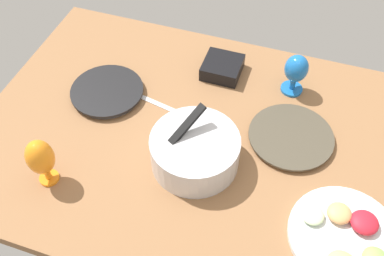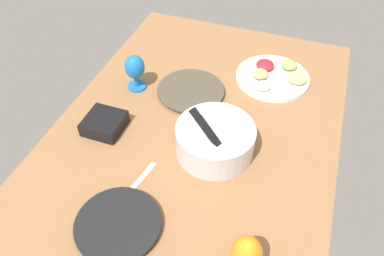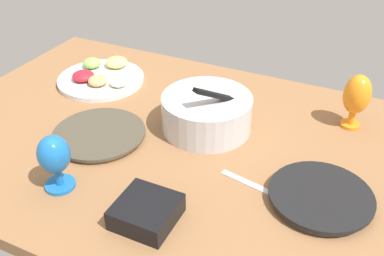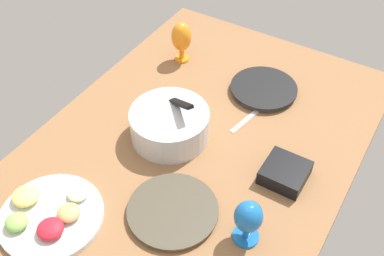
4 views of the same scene
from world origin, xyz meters
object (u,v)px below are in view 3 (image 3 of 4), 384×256
(mixing_bowl, at_px, (207,112))
(fruit_platter, at_px, (101,77))
(square_bowl_black, at_px, (146,211))
(dinner_plate_right, at_px, (321,197))
(hurricane_glass_blue, at_px, (54,157))
(dinner_plate_left, at_px, (99,135))
(hurricane_glass_orange, at_px, (357,96))

(mixing_bowl, relative_size, fruit_platter, 0.88)
(square_bowl_black, bearing_deg, mixing_bowl, 94.25)
(dinner_plate_right, xyz_separation_m, hurricane_glass_blue, (-0.62, -0.23, 0.08))
(dinner_plate_left, bearing_deg, hurricane_glass_blue, -80.39)
(dinner_plate_right, height_order, hurricane_glass_orange, hurricane_glass_orange)
(dinner_plate_right, bearing_deg, hurricane_glass_blue, -159.42)
(mixing_bowl, relative_size, hurricane_glass_blue, 1.77)
(hurricane_glass_blue, bearing_deg, dinner_plate_left, 99.61)
(hurricane_glass_blue, relative_size, square_bowl_black, 1.13)
(dinner_plate_left, distance_m, fruit_platter, 0.37)
(hurricane_glass_orange, bearing_deg, square_bowl_black, -120.69)
(square_bowl_black, bearing_deg, hurricane_glass_blue, 178.43)
(dinner_plate_right, distance_m, mixing_bowl, 0.43)
(hurricane_glass_blue, xyz_separation_m, square_bowl_black, (0.26, -0.01, -0.07))
(dinner_plate_right, distance_m, fruit_platter, 0.92)
(dinner_plate_left, height_order, hurricane_glass_blue, hurricane_glass_blue)
(hurricane_glass_blue, bearing_deg, dinner_plate_right, 20.58)
(dinner_plate_right, bearing_deg, mixing_bowl, 155.14)
(mixing_bowl, xyz_separation_m, fruit_platter, (-0.48, 0.12, -0.04))
(fruit_platter, xyz_separation_m, hurricane_glass_blue, (0.25, -0.53, 0.08))
(mixing_bowl, xyz_separation_m, hurricane_glass_orange, (0.40, 0.20, 0.05))
(hurricane_glass_blue, bearing_deg, fruit_platter, 114.79)
(dinner_plate_right, bearing_deg, square_bowl_black, -146.09)
(dinner_plate_left, xyz_separation_m, dinner_plate_right, (0.66, 0.01, 0.00))
(fruit_platter, height_order, square_bowl_black, fruit_platter)
(mixing_bowl, height_order, fruit_platter, mixing_bowl)
(dinner_plate_right, relative_size, hurricane_glass_orange, 1.47)
(dinner_plate_right, distance_m, hurricane_glass_blue, 0.67)
(mixing_bowl, distance_m, hurricane_glass_blue, 0.48)
(hurricane_glass_orange, xyz_separation_m, square_bowl_black, (-0.37, -0.63, -0.08))
(hurricane_glass_blue, bearing_deg, mixing_bowl, 60.67)
(fruit_platter, relative_size, hurricane_glass_orange, 1.78)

